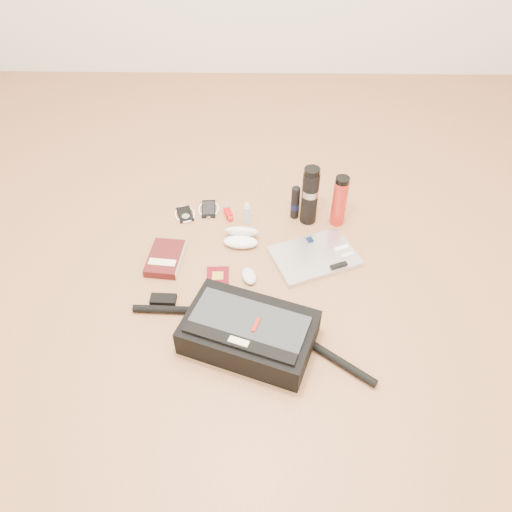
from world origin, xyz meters
The scene contains 14 objects.
ground centered at (0.00, 0.00, 0.00)m, with size 4.00×4.00×0.00m, color #A36B43.
messenger_bag centered at (-0.03, -0.29, 0.06)m, with size 0.93×0.44×0.14m.
laptop centered at (0.25, 0.16, 0.01)m, with size 0.42×0.37×0.03m.
book centered at (-0.41, 0.13, 0.02)m, with size 0.16×0.23×0.04m.
passport centered at (-0.17, 0.04, 0.00)m, with size 0.10×0.14×0.01m.
mouse centered at (-0.04, 0.04, 0.02)m, with size 0.08×0.11×0.03m.
sunglasses_case centered at (-0.08, 0.26, 0.03)m, with size 0.16×0.14×0.09m.
ipod centered at (-0.36, 0.45, 0.01)m, with size 0.12×0.13×0.01m.
phone centered at (-0.25, 0.49, 0.01)m, with size 0.11×0.13×0.01m.
inhaler centered at (-0.15, 0.45, 0.01)m, with size 0.05×0.11×0.03m.
spray_bottle centered at (-0.06, 0.40, 0.05)m, with size 0.04×0.04×0.11m.
aerosol_can centered at (0.17, 0.45, 0.09)m, with size 0.06×0.06×0.18m.
thermos_black centered at (0.23, 0.42, 0.15)m, with size 0.08×0.08×0.30m.
thermos_red centered at (0.37, 0.41, 0.13)m, with size 0.08×0.08×0.26m.
Camera 1 is at (0.01, -1.40, 1.57)m, focal length 35.00 mm.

